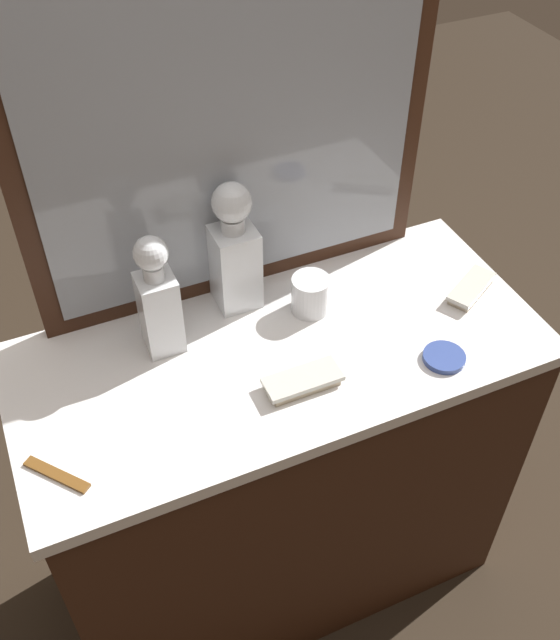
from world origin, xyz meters
TOP-DOWN VIEW (x-y plane):
  - ground_plane at (0.00, 0.00)m, footprint 6.00×6.00m
  - dresser at (0.00, 0.00)m, footprint 1.06×0.49m
  - dresser_mirror at (0.00, 0.22)m, footprint 0.83×0.03m
  - crystal_decanter_front at (-0.20, 0.10)m, footprint 0.07×0.07m
  - crystal_decanter_far_right at (-0.02, 0.17)m, footprint 0.09×0.09m
  - crystal_tumbler_right at (0.10, 0.08)m, footprint 0.08×0.08m
  - silver_brush_far_left at (0.44, -0.01)m, footprint 0.14×0.11m
  - silver_brush_center at (0.00, -0.10)m, footprint 0.15×0.06m
  - porcelain_dish at (0.28, -0.15)m, footprint 0.08×0.08m
  - tortoiseshell_comb at (-0.46, -0.12)m, footprint 0.10×0.11m

SIDE VIEW (x-z plane):
  - ground_plane at x=0.00m, z-range 0.00..0.00m
  - dresser at x=0.00m, z-range 0.00..0.85m
  - tortoiseshell_comb at x=-0.46m, z-range 0.85..0.85m
  - porcelain_dish at x=0.28m, z-range 0.85..0.86m
  - silver_brush_center at x=0.00m, z-range 0.85..0.87m
  - silver_brush_far_left at x=0.44m, z-range 0.85..0.87m
  - crystal_tumbler_right at x=0.10m, z-range 0.84..0.93m
  - crystal_decanter_front at x=-0.20m, z-range 0.82..1.09m
  - crystal_decanter_far_right at x=-0.02m, z-range 0.82..1.11m
  - dresser_mirror at x=0.00m, z-range 0.85..1.62m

